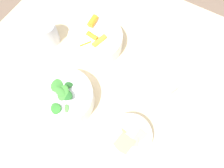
# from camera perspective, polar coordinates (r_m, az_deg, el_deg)

# --- Properties ---
(ground_plane) EXTENTS (10.00, 10.00, 0.00)m
(ground_plane) POSITION_cam_1_polar(r_m,az_deg,el_deg) (1.43, -0.26, -14.22)
(ground_plane) COLOR brown
(dining_table) EXTENTS (1.05, 1.04, 0.74)m
(dining_table) POSITION_cam_1_polar(r_m,az_deg,el_deg) (0.81, -0.45, -6.91)
(dining_table) COLOR beige
(dining_table) RESTS_ON ground_plane
(bowl_carrots) EXTENTS (0.19, 0.19, 0.08)m
(bowl_carrots) POSITION_cam_1_polar(r_m,az_deg,el_deg) (0.78, -4.28, 11.46)
(bowl_carrots) COLOR white
(bowl_carrots) RESTS_ON dining_table
(bowl_greens) EXTENTS (0.19, 0.19, 0.10)m
(bowl_greens) POSITION_cam_1_polar(r_m,az_deg,el_deg) (0.69, -12.54, -3.53)
(bowl_greens) COLOR white
(bowl_greens) RESTS_ON dining_table
(bowl_beans_hotdog) EXTENTS (0.16, 0.16, 0.05)m
(bowl_beans_hotdog) POSITION_cam_1_polar(r_m,az_deg,el_deg) (0.74, 11.95, 3.10)
(bowl_beans_hotdog) COLOR silver
(bowl_beans_hotdog) RESTS_ON dining_table
(bowl_cookies) EXTENTS (0.13, 0.13, 0.04)m
(bowl_cookies) POSITION_cam_1_polar(r_m,az_deg,el_deg) (0.66, 4.74, -13.32)
(bowl_cookies) COLOR silver
(bowl_cookies) RESTS_ON dining_table
(ruler) EXTENTS (0.28, 0.04, 0.00)m
(ruler) POSITION_cam_1_polar(r_m,az_deg,el_deg) (0.94, 17.78, 17.51)
(ruler) COLOR #EFB7C6
(ruler) RESTS_ON dining_table
(cup) EXTENTS (0.07, 0.07, 0.09)m
(cup) POSITION_cam_1_polar(r_m,az_deg,el_deg) (0.82, -16.46, 12.69)
(cup) COLOR #B2B7C1
(cup) RESTS_ON dining_table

